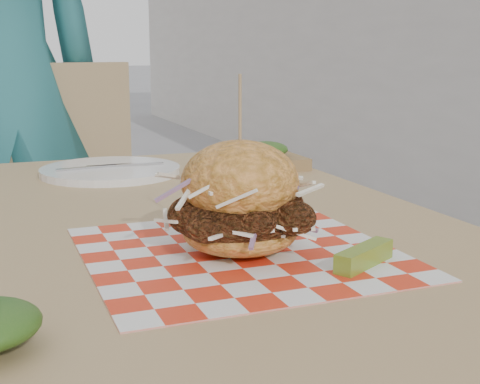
{
  "coord_description": "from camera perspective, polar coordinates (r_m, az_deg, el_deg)",
  "views": [
    {
      "loc": [
        -0.46,
        -1.14,
        0.99
      ],
      "look_at": [
        -0.18,
        -0.43,
        0.82
      ],
      "focal_mm": 50.0,
      "sensor_mm": 36.0,
      "label": 1
    }
  ],
  "objects": [
    {
      "name": "place_setting",
      "position": [
        1.33,
        -10.99,
        1.81
      ],
      "size": [
        0.27,
        0.27,
        0.02
      ],
      "color": "white",
      "rests_on": "patio_table"
    },
    {
      "name": "sandwich",
      "position": [
        0.79,
        0.0,
        -1.05
      ],
      "size": [
        0.18,
        0.18,
        0.21
      ],
      "color": "#EC9642",
      "rests_on": "paper_liner"
    },
    {
      "name": "pickle_spear",
      "position": [
        0.76,
        10.55,
        -5.39
      ],
      "size": [
        0.09,
        0.07,
        0.02
      ],
      "primitive_type": "cube",
      "rotation": [
        0.0,
        0.0,
        0.51
      ],
      "color": "olive",
      "rests_on": "paper_liner"
    },
    {
      "name": "patio_table",
      "position": [
        0.98,
        -6.59,
        -6.96
      ],
      "size": [
        0.8,
        1.2,
        0.75
      ],
      "color": "tan",
      "rests_on": "ground"
    },
    {
      "name": "paper_liner",
      "position": [
        0.8,
        0.0,
        -5.17
      ],
      "size": [
        0.36,
        0.36,
        0.0
      ],
      "primitive_type": "cube",
      "color": "red",
      "rests_on": "patio_table"
    },
    {
      "name": "patio_chair",
      "position": [
        2.02,
        -14.75,
        -0.78
      ],
      "size": [
        0.49,
        0.5,
        0.95
      ],
      "rotation": [
        0.0,
        0.0,
        0.19
      ],
      "color": "tan",
      "rests_on": "ground"
    },
    {
      "name": "kraft_tray",
      "position": [
        1.36,
        2.23,
        2.94
      ],
      "size": [
        0.15,
        0.12,
        0.06
      ],
      "color": "olive",
      "rests_on": "patio_table"
    }
  ]
}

